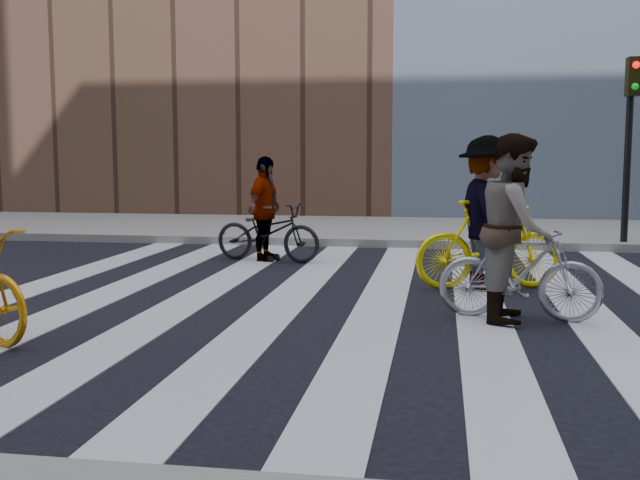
% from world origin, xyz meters
% --- Properties ---
extents(ground, '(100.00, 100.00, 0.00)m').
position_xyz_m(ground, '(0.00, 0.00, 0.00)').
color(ground, black).
rests_on(ground, ground).
extents(sidewalk_far, '(100.00, 5.00, 0.15)m').
position_xyz_m(sidewalk_far, '(0.00, 7.50, 0.07)').
color(sidewalk_far, gray).
rests_on(sidewalk_far, ground).
extents(zebra_crosswalk, '(8.25, 10.00, 0.01)m').
position_xyz_m(zebra_crosswalk, '(0.00, 0.00, 0.01)').
color(zebra_crosswalk, silver).
rests_on(zebra_crosswalk, ground).
extents(traffic_signal, '(0.22, 0.42, 3.33)m').
position_xyz_m(traffic_signal, '(4.40, 5.32, 2.28)').
color(traffic_signal, black).
rests_on(traffic_signal, ground).
extents(bike_silver_mid, '(1.68, 0.71, 0.98)m').
position_xyz_m(bike_silver_mid, '(2.00, -0.67, 0.49)').
color(bike_silver_mid, '#A7A8B1').
rests_on(bike_silver_mid, ground).
extents(bike_yellow_right, '(1.94, 0.97, 1.12)m').
position_xyz_m(bike_yellow_right, '(1.80, 1.08, 0.56)').
color(bike_yellow_right, yellow).
rests_on(bike_yellow_right, ground).
extents(bike_dark_rear, '(1.86, 0.98, 0.93)m').
position_xyz_m(bike_dark_rear, '(-1.49, 3.05, 0.46)').
color(bike_dark_rear, black).
rests_on(bike_dark_rear, ground).
extents(rider_mid, '(0.85, 1.02, 1.89)m').
position_xyz_m(rider_mid, '(1.95, -0.67, 0.95)').
color(rider_mid, slate).
rests_on(rider_mid, ground).
extents(rider_right, '(1.00, 1.38, 1.92)m').
position_xyz_m(rider_right, '(1.75, 1.08, 0.96)').
color(rider_right, slate).
rests_on(rider_right, ground).
extents(rider_rear, '(0.60, 1.03, 1.66)m').
position_xyz_m(rider_rear, '(-1.54, 3.05, 0.83)').
color(rider_rear, slate).
rests_on(rider_rear, ground).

